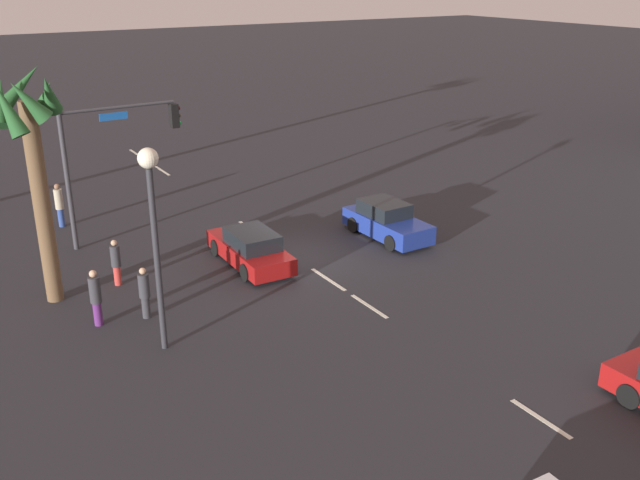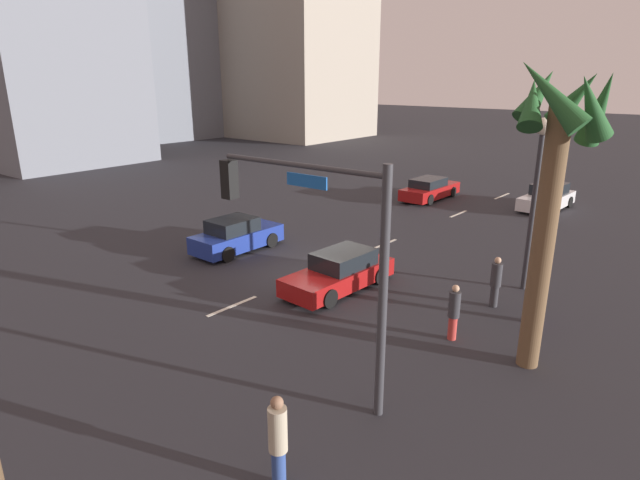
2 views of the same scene
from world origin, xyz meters
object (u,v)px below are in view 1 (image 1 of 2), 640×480
car_2 (387,221)px  pedestrian_2 (96,296)px  palm_tree_1 (31,143)px  car_3 (250,249)px  pedestrian_1 (59,204)px  pedestrian_3 (145,292)px  pedestrian_0 (116,261)px  streetlamp (153,211)px  traffic_signal (109,148)px

car_2 → pedestrian_2: pedestrian_2 is taller
palm_tree_1 → car_3: bearing=-96.0°
pedestrian_1 → car_2: bearing=-126.9°
pedestrian_1 → pedestrian_3: size_ratio=1.11×
car_3 → car_2: bearing=-93.3°
pedestrian_0 → palm_tree_1: (-0.05, 2.16, 4.41)m
car_2 → palm_tree_1: 13.72m
pedestrian_0 → pedestrian_3: bearing=-179.4°
pedestrian_2 → pedestrian_1: bearing=-6.5°
streetlamp → pedestrian_2: bearing=27.1°
car_2 → traffic_signal: traffic_signal is taller
pedestrian_0 → pedestrian_3: size_ratio=0.98×
streetlamp → pedestrian_3: bearing=-4.9°
pedestrian_1 → pedestrian_2: pedestrian_1 is taller
car_3 → pedestrian_0: (0.77, 4.74, 0.26)m
traffic_signal → pedestrian_2: (-6.90, 2.69, -2.83)m
streetlamp → pedestrian_2: 4.19m
pedestrian_2 → palm_tree_1: bearing=16.7°
car_3 → pedestrian_0: bearing=80.8°
car_3 → traffic_signal: traffic_signal is taller
car_2 → pedestrian_1: size_ratio=2.16×
streetlamp → pedestrian_3: streetlamp is taller
traffic_signal → pedestrian_1: bearing=28.8°
car_2 → pedestrian_1: 13.75m
traffic_signal → pedestrian_0: bearing=163.0°
palm_tree_1 → car_2: bearing=-94.7°
pedestrian_0 → pedestrian_1: pedestrian_1 is taller
pedestrian_2 → palm_tree_1: size_ratio=0.24×
palm_tree_1 → traffic_signal: bearing=-38.7°
traffic_signal → pedestrian_2: 7.93m
car_2 → traffic_signal: size_ratio=0.73×
pedestrian_0 → palm_tree_1: 4.91m
traffic_signal → pedestrian_1: (2.86, 1.57, -2.79)m
traffic_signal → pedestrian_0: (-4.28, 1.31, -2.92)m
pedestrian_0 → palm_tree_1: bearing=91.2°
car_2 → car_3: size_ratio=0.92×
pedestrian_1 → pedestrian_2: bearing=173.5°
car_3 → traffic_signal: (5.05, 3.44, 3.18)m
streetlamp → car_2: bearing=-70.2°
traffic_signal → streetlamp: streetlamp is taller
car_3 → streetlamp: (-4.26, 4.89, 3.54)m
streetlamp → pedestrian_1: (12.17, 0.12, -3.16)m
pedestrian_0 → pedestrian_1: 7.15m
traffic_signal → streetlamp: bearing=171.1°
pedestrian_0 → streetlamp: bearing=178.3°
car_3 → traffic_signal: bearing=34.2°
pedestrian_1 → pedestrian_3: (-10.06, -0.30, -0.11)m
car_3 → pedestrian_2: (-1.85, 6.13, 0.35)m
pedestrian_0 → palm_tree_1: palm_tree_1 is taller
pedestrian_2 → car_2: bearing=-82.9°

